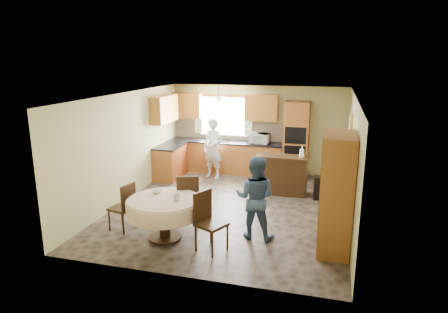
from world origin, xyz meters
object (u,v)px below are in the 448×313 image
object	(u,v)px
sideboard	(282,176)
cupboard	(336,193)
chair_back	(188,197)
chair_right	(208,218)
chair_left	(125,205)
person_sink	(213,148)
dining_table	(164,208)
person_dining	(255,198)
oven_tower	(296,140)

from	to	relation	value
sideboard	cupboard	size ratio (longest dim) A/B	0.61
chair_back	chair_right	size ratio (longest dim) A/B	1.00
sideboard	chair_left	xyz separation A→B (m)	(-2.64, -2.96, 0.08)
sideboard	person_sink	size ratio (longest dim) A/B	0.75
sideboard	dining_table	bearing A→B (deg)	-118.64
person_dining	dining_table	bearing A→B (deg)	19.25
oven_tower	person_dining	world-z (taller)	oven_tower
dining_table	chair_left	world-z (taller)	chair_left
person_sink	person_dining	xyz separation A→B (m)	(1.84, -3.42, -0.05)
cupboard	dining_table	distance (m)	3.07
dining_table	person_dining	distance (m)	1.68
oven_tower	person_dining	xyz separation A→B (m)	(-0.35, -4.03, -0.28)
chair_left	person_dining	size ratio (longest dim) A/B	0.61
chair_right	oven_tower	bearing A→B (deg)	12.76
person_dining	chair_back	bearing A→B (deg)	-6.59
dining_table	cupboard	bearing A→B (deg)	8.23
cupboard	dining_table	world-z (taller)	cupboard
sideboard	dining_table	size ratio (longest dim) A/B	0.91
chair_left	chair_right	xyz separation A→B (m)	(1.78, -0.32, 0.06)
oven_tower	sideboard	distance (m)	1.57
sideboard	cupboard	xyz separation A→B (m)	(1.26, -2.66, 0.58)
person_sink	chair_right	bearing A→B (deg)	-57.62
dining_table	chair_back	size ratio (longest dim) A/B	1.31
cupboard	chair_left	world-z (taller)	cupboard
dining_table	chair_right	distance (m)	0.91
person_sink	dining_table	bearing A→B (deg)	-69.52
chair_left	chair_back	xyz separation A→B (m)	(1.08, 0.57, 0.06)
cupboard	chair_back	xyz separation A→B (m)	(-2.81, 0.27, -0.45)
dining_table	person_sink	xyz separation A→B (m)	(-0.25, 3.92, 0.22)
chair_left	person_dining	world-z (taller)	person_dining
cupboard	chair_back	bearing A→B (deg)	174.52
person_sink	chair_left	bearing A→B (deg)	-82.70
chair_back	person_sink	size ratio (longest dim) A/B	0.63
sideboard	person_dining	size ratio (longest dim) A/B	0.80
chair_right	person_sink	xyz separation A→B (m)	(-1.15, 4.11, 0.25)
dining_table	chair_right	xyz separation A→B (m)	(0.89, -0.18, -0.03)
cupboard	person_sink	distance (m)	4.78
chair_left	chair_back	bearing A→B (deg)	130.29
cupboard	person_dining	distance (m)	1.44
chair_back	person_sink	world-z (taller)	person_sink
chair_left	person_dining	bearing A→B (deg)	110.91
cupboard	sideboard	bearing A→B (deg)	115.30
chair_back	person_sink	xyz separation A→B (m)	(-0.45, 3.22, 0.25)
oven_tower	dining_table	xyz separation A→B (m)	(-1.94, -4.53, -0.45)
oven_tower	cupboard	size ratio (longest dim) A/B	1.04
cupboard	chair_left	size ratio (longest dim) A/B	2.17
person_dining	oven_tower	bearing A→B (deg)	-93.19
oven_tower	sideboard	bearing A→B (deg)	-97.43
chair_right	person_dining	bearing A→B (deg)	-20.26
sideboard	person_dining	xyz separation A→B (m)	(-0.16, -2.59, 0.33)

